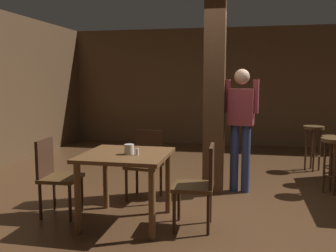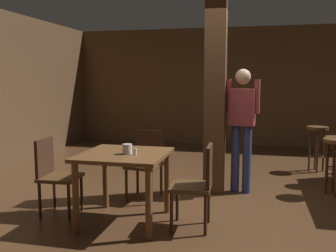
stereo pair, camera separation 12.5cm
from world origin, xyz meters
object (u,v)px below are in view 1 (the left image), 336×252
napkin_cup (129,149)px  dining_table (126,165)px  bar_stool_far (313,137)px  salt_shaker (137,152)px  chair_east (200,182)px  chair_west (55,173)px  standing_person (241,121)px  bar_stool_near (334,152)px  bar_stool_mid (332,148)px  chair_north (146,160)px

napkin_cup → dining_table: bearing=139.3°
napkin_cup → bar_stool_far: 3.83m
napkin_cup → salt_shaker: bearing=-14.8°
chair_east → chair_west: 1.69m
dining_table → salt_shaker: size_ratio=13.07×
napkin_cup → standing_person: standing_person is taller
chair_east → bar_stool_near: bearing=43.9°
napkin_cup → bar_stool_mid: 3.35m
bar_stool_mid → napkin_cup: bearing=-139.0°
dining_table → bar_stool_mid: size_ratio=1.27×
bar_stool_mid → bar_stool_far: 0.82m
dining_table → chair_east: 0.83m
chair_east → chair_north: 1.22m
salt_shaker → chair_north: bearing=99.8°
dining_table → chair_east: chair_east is taller
salt_shaker → bar_stool_far: 3.79m
chair_east → bar_stool_near: (1.65, 1.59, 0.08)m
dining_table → bar_stool_mid: dining_table is taller
chair_north → salt_shaker: (0.17, -0.96, 0.31)m
salt_shaker → bar_stool_near: bearing=35.6°
napkin_cup → bar_stool_far: napkin_cup is taller
salt_shaker → bar_stool_mid: salt_shaker is taller
napkin_cup → bar_stool_near: 2.93m
dining_table → napkin_cup: napkin_cup is taller
chair_east → bar_stool_far: (1.61, 2.95, 0.08)m
salt_shaker → standing_person: bearing=54.7°
dining_table → chair_north: bearing=91.0°
bar_stool_mid → bar_stool_near: bearing=-100.4°
bar_stool_mid → dining_table: bearing=-140.2°
bar_stool_near → bar_stool_mid: 0.57m
dining_table → bar_stool_far: (2.43, 2.95, -0.06)m
salt_shaker → bar_stool_near: 2.86m
chair_east → napkin_cup: size_ratio=8.21×
salt_shaker → bar_stool_mid: (2.42, 2.22, -0.28)m
bar_stool_far → chair_east: bearing=-118.6°
chair_west → standing_person: size_ratio=0.52×
chair_west → standing_person: bearing=34.0°
chair_east → bar_stool_mid: chair_east is taller
chair_east → bar_stool_near: size_ratio=1.14×
bar_stool_near → salt_shaker: bearing=-144.4°
salt_shaker → bar_stool_far: size_ratio=0.09×
standing_person → chair_north: bearing=-156.6°
bar_stool_mid → chair_west: bearing=-148.3°
napkin_cup → bar_stool_mid: bearing=41.0°
bar_stool_near → bar_stool_mid: bearing=79.6°
chair_west → napkin_cup: chair_west is taller
chair_west → standing_person: standing_person is taller
dining_table → chair_east: size_ratio=1.04×
dining_table → bar_stool_near: size_ratio=1.19×
bar_stool_near → bar_stool_far: same height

